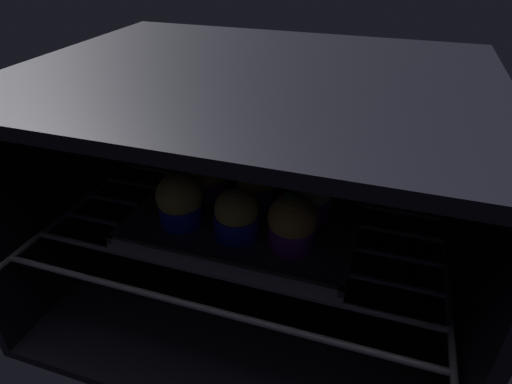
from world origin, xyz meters
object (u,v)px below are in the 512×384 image
at_px(muffin_row1_col2, 311,195).
at_px(muffin_row0_col2, 292,223).
at_px(muffin_row1_col0, 208,178).
at_px(muffin_row0_col0, 180,201).
at_px(muffin_row2_col0, 228,152).
at_px(muffin_row2_col2, 321,167).
at_px(muffin_row1_col1, 259,185).
at_px(muffin_row2_col1, 273,161).
at_px(muffin_row0_col1, 237,215).
at_px(baking_tray, 256,206).

bearing_deg(muffin_row1_col2, muffin_row0_col2, -95.42).
bearing_deg(muffin_row1_col0, muffin_row0_col0, -95.52).
bearing_deg(muffin_row2_col0, muffin_row2_col2, 0.28).
height_order(muffin_row1_col1, muffin_row2_col1, muffin_row2_col1).
distance_m(muffin_row1_col1, muffin_row2_col1, 0.07).
bearing_deg(muffin_row0_col0, muffin_row2_col1, 60.80).
xyz_separation_m(muffin_row1_col0, muffin_row2_col0, (-0.00, 0.08, 0.00)).
relative_size(muffin_row1_col0, muffin_row2_col1, 0.87).
xyz_separation_m(muffin_row1_col2, muffin_row2_col0, (-0.16, 0.08, 0.00)).
xyz_separation_m(muffin_row0_col0, muffin_row1_col0, (0.01, 0.08, -0.01)).
height_order(muffin_row0_col1, muffin_row1_col2, muffin_row1_col2).
bearing_deg(muffin_row2_col0, muffin_row0_col1, -64.69).
bearing_deg(muffin_row0_col2, muffin_row0_col0, -179.75).
xyz_separation_m(baking_tray, muffin_row2_col2, (0.08, 0.08, 0.04)).
distance_m(muffin_row1_col2, muffin_row2_col1, 0.11).
xyz_separation_m(muffin_row0_col2, muffin_row2_col0, (-0.15, 0.16, 0.00)).
relative_size(muffin_row0_col0, muffin_row0_col1, 1.11).
bearing_deg(muffin_row1_col2, muffin_row2_col0, 152.21).
bearing_deg(muffin_row1_col1, muffin_row1_col2, -5.40).
distance_m(muffin_row1_col2, muffin_row2_col2, 0.08).
bearing_deg(muffin_row0_col2, muffin_row0_col1, -178.98).
bearing_deg(muffin_row0_col2, muffin_row1_col0, 152.67).
height_order(baking_tray, muffin_row2_col1, muffin_row2_col1).
xyz_separation_m(muffin_row0_col1, muffin_row0_col2, (0.07, 0.00, 0.00)).
distance_m(baking_tray, muffin_row0_col0, 0.12).
distance_m(muffin_row1_col1, muffin_row2_col0, 0.11).
distance_m(muffin_row0_col2, muffin_row2_col2, 0.16).
height_order(baking_tray, muffin_row2_col2, muffin_row2_col2).
relative_size(muffin_row1_col1, muffin_row2_col2, 0.92).
relative_size(muffin_row1_col1, muffin_row1_col2, 0.95).
xyz_separation_m(muffin_row0_col0, muffin_row2_col2, (0.16, 0.16, -0.00)).
distance_m(muffin_row1_col1, muffin_row2_col2, 0.11).
height_order(muffin_row0_col2, muffin_row1_col2, muffin_row0_col2).
distance_m(muffin_row0_col2, muffin_row1_col0, 0.17).
bearing_deg(muffin_row0_col1, baking_tray, 90.12).
relative_size(muffin_row0_col0, muffin_row2_col2, 1.03).
height_order(muffin_row2_col1, muffin_row2_col2, muffin_row2_col1).
distance_m(muffin_row0_col0, muffin_row2_col1, 0.18).
distance_m(baking_tray, muffin_row1_col0, 0.08).
xyz_separation_m(muffin_row1_col2, muffin_row2_col1, (-0.08, 0.08, 0.00)).
distance_m(muffin_row1_col2, muffin_row2_col0, 0.18).
bearing_deg(muffin_row0_col0, muffin_row2_col2, 44.49).
height_order(muffin_row1_col2, muffin_row2_col0, muffin_row2_col0).
bearing_deg(muffin_row0_col0, muffin_row1_col0, 84.48).
distance_m(muffin_row1_col0, muffin_row2_col1, 0.11).
height_order(muffin_row0_col2, muffin_row1_col1, muffin_row0_col2).
xyz_separation_m(muffin_row0_col1, muffin_row2_col0, (-0.08, 0.16, 0.00)).
bearing_deg(muffin_row2_col2, baking_tray, -135.05).
xyz_separation_m(baking_tray, muffin_row1_col0, (-0.08, -0.00, 0.04)).
relative_size(muffin_row0_col1, muffin_row1_col0, 1.00).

